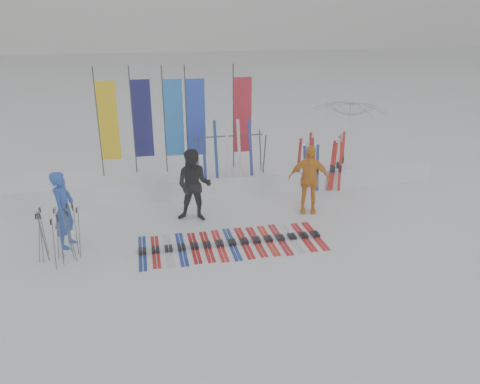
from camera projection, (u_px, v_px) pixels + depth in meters
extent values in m
plane|color=white|center=(246.00, 259.00, 10.54)|extent=(120.00, 120.00, 0.00)
cube|color=white|center=(214.00, 180.00, 14.63)|extent=(14.00, 1.60, 0.60)
imported|color=#1D47AE|center=(64.00, 210.00, 10.81)|extent=(0.61, 0.77, 1.85)
imported|color=black|center=(194.00, 185.00, 12.20)|extent=(1.12, 0.98, 1.94)
imported|color=orange|center=(309.00, 179.00, 12.72)|extent=(1.20, 0.77, 1.90)
imported|color=white|center=(348.00, 135.00, 16.16)|extent=(3.49, 3.52, 2.48)
cube|color=navy|center=(142.00, 252.00, 10.78)|extent=(0.17, 1.70, 0.07)
cube|color=#AF150E|center=(156.00, 250.00, 10.84)|extent=(0.17, 1.59, 0.07)
cube|color=silver|center=(169.00, 249.00, 10.90)|extent=(0.17, 1.67, 0.07)
cube|color=navy|center=(182.00, 248.00, 10.96)|extent=(0.17, 1.69, 0.07)
cube|color=#AC0D13|center=(194.00, 247.00, 11.02)|extent=(0.17, 1.58, 0.07)
cube|color=#AE0E0D|center=(207.00, 245.00, 11.08)|extent=(0.17, 1.59, 0.07)
cube|color=red|center=(220.00, 244.00, 11.14)|extent=(0.17, 1.66, 0.07)
cube|color=navy|center=(232.00, 243.00, 11.20)|extent=(0.17, 1.69, 0.07)
cube|color=#B70E0E|center=(244.00, 242.00, 11.25)|extent=(0.17, 1.65, 0.07)
cube|color=#B6120E|center=(256.00, 240.00, 11.31)|extent=(0.17, 1.59, 0.07)
cube|color=red|center=(268.00, 239.00, 11.37)|extent=(0.17, 1.62, 0.07)
cube|color=#B30E19|center=(280.00, 238.00, 11.43)|extent=(0.17, 1.69, 0.07)
cube|color=silver|center=(292.00, 237.00, 11.49)|extent=(0.17, 1.58, 0.07)
cube|color=red|center=(303.00, 236.00, 11.55)|extent=(0.17, 1.58, 0.07)
cube|color=red|center=(315.00, 235.00, 11.61)|extent=(0.17, 1.59, 0.07)
cylinder|color=#595B60|center=(61.00, 240.00, 10.12)|extent=(0.02, 0.14, 1.16)
cylinder|color=#595B60|center=(57.00, 233.00, 10.35)|extent=(0.10, 0.08, 1.24)
cylinder|color=#595B60|center=(76.00, 229.00, 10.56)|extent=(0.03, 0.09, 1.22)
cylinder|color=#595B60|center=(54.00, 244.00, 9.89)|extent=(0.08, 0.04, 1.21)
cylinder|color=#595B60|center=(71.00, 236.00, 10.23)|extent=(0.16, 0.10, 1.23)
cylinder|color=#595B60|center=(39.00, 238.00, 10.24)|extent=(0.16, 0.10, 1.16)
cylinder|color=#595B60|center=(70.00, 227.00, 10.65)|extent=(0.09, 0.08, 1.24)
cylinder|color=#595B60|center=(68.00, 234.00, 10.28)|extent=(0.15, 0.02, 1.26)
cylinder|color=#595B60|center=(41.00, 239.00, 10.11)|extent=(0.09, 0.06, 1.23)
cylinder|color=#595B60|center=(42.00, 236.00, 10.29)|extent=(0.13, 0.06, 1.18)
cylinder|color=#595B60|center=(44.00, 232.00, 10.43)|extent=(0.05, 0.15, 1.23)
cylinder|color=#595B60|center=(44.00, 238.00, 10.16)|extent=(0.07, 0.16, 1.20)
cylinder|color=#595B60|center=(60.00, 237.00, 10.28)|extent=(0.04, 0.13, 1.14)
cylinder|color=#595B60|center=(79.00, 232.00, 10.43)|extent=(0.09, 0.14, 1.22)
cylinder|color=#383A3F|center=(98.00, 123.00, 13.51)|extent=(0.04, 0.04, 3.20)
cube|color=yellow|center=(109.00, 121.00, 13.55)|extent=(0.55, 0.03, 2.30)
cylinder|color=#383A3F|center=(133.00, 121.00, 13.79)|extent=(0.04, 0.04, 3.20)
cube|color=#0B0D51|center=(143.00, 119.00, 13.83)|extent=(0.55, 0.03, 2.30)
cylinder|color=#383A3F|center=(164.00, 120.00, 13.89)|extent=(0.04, 0.04, 3.20)
cube|color=blue|center=(174.00, 118.00, 13.93)|extent=(0.55, 0.03, 2.30)
cylinder|color=#383A3F|center=(186.00, 120.00, 13.94)|extent=(0.04, 0.04, 3.20)
cube|color=blue|center=(196.00, 118.00, 13.98)|extent=(0.55, 0.03, 2.30)
cylinder|color=#383A3F|center=(233.00, 117.00, 14.27)|extent=(0.04, 0.04, 3.20)
cube|color=#B51323|center=(243.00, 115.00, 14.31)|extent=(0.55, 0.03, 2.30)
cylinder|color=#383A3F|center=(198.00, 158.00, 13.60)|extent=(0.04, 0.30, 1.23)
cylinder|color=#383A3F|center=(196.00, 154.00, 14.05)|extent=(0.04, 0.30, 1.23)
cylinder|color=#383A3F|center=(264.00, 154.00, 13.99)|extent=(0.04, 0.30, 1.23)
cylinder|color=#383A3F|center=(260.00, 150.00, 14.44)|extent=(0.04, 0.30, 1.23)
cylinder|color=#383A3F|center=(230.00, 136.00, 13.82)|extent=(2.00, 0.04, 0.04)
cube|color=red|center=(310.00, 157.00, 15.06)|extent=(0.09, 0.05, 1.66)
cube|color=silver|center=(307.00, 165.00, 14.50)|extent=(0.09, 0.03, 1.54)
cube|color=red|center=(343.00, 157.00, 15.08)|extent=(0.09, 0.04, 1.68)
cube|color=navy|center=(305.00, 169.00, 14.21)|extent=(0.09, 0.02, 1.47)
cube|color=navy|center=(312.00, 164.00, 14.64)|extent=(0.09, 0.03, 1.52)
cube|color=silver|center=(332.00, 166.00, 14.47)|extent=(0.09, 0.03, 1.52)
cube|color=red|center=(334.00, 167.00, 14.32)|extent=(0.09, 0.04, 1.53)
cube|color=silver|center=(310.00, 156.00, 15.23)|extent=(0.09, 0.05, 1.62)
cube|color=silver|center=(313.00, 159.00, 15.04)|extent=(0.09, 0.03, 1.56)
cube|color=silver|center=(339.00, 158.00, 15.13)|extent=(0.09, 0.03, 1.60)
cube|color=red|center=(313.00, 163.00, 14.61)|extent=(0.09, 0.04, 1.60)
cube|color=silver|center=(338.00, 163.00, 14.68)|extent=(0.09, 0.03, 1.58)
cube|color=red|center=(298.00, 165.00, 14.31)|extent=(0.09, 0.04, 1.67)
cube|color=navy|center=(317.00, 168.00, 14.29)|extent=(0.09, 0.04, 1.49)
cube|color=red|center=(340.00, 167.00, 14.35)|extent=(0.09, 0.03, 1.54)
cube|color=red|center=(339.00, 161.00, 14.81)|extent=(0.09, 0.04, 1.57)
cube|color=red|center=(332.00, 166.00, 14.32)|extent=(0.09, 0.03, 1.60)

